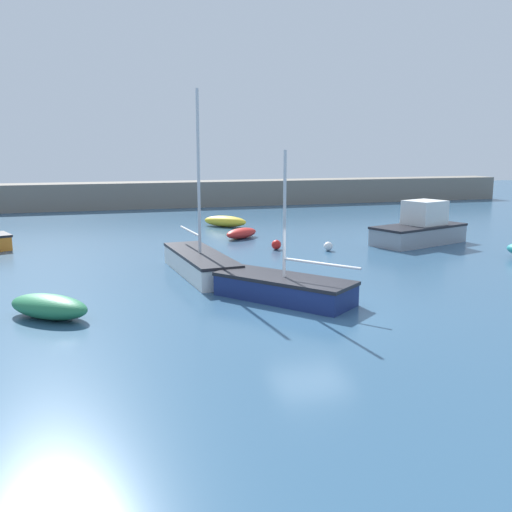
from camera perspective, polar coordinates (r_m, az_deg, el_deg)
name	(u,v)px	position (r m, az deg, el deg)	size (l,w,h in m)	color
ground_plane	(311,313)	(18.42, 5.54, -5.73)	(120.00, 120.00, 0.20)	#2D5170
harbor_breakwater	(167,194)	(50.70, -8.87, 6.12)	(65.25, 3.05, 2.19)	slate
open_tender_yellow	(225,221)	(37.54, -3.11, 3.49)	(3.02, 2.91, 0.71)	yellow
sailboat_twin_hulled	(284,288)	(19.41, 2.82, -3.19)	(4.38, 4.91, 5.05)	navy
rowboat_white_midwater	(49,306)	(18.52, -20.00, -4.77)	(2.94, 2.80, 0.72)	#287A4C
motorboat_grey_hull	(420,229)	(32.05, 16.09, 2.65)	(5.93, 3.91, 2.32)	gray
sailboat_tall_mast	(200,263)	(23.40, -5.60, -0.67)	(2.19, 6.21, 7.38)	white
fishing_dinghy_green	(241,233)	(32.65, -1.47, 2.29)	(2.49, 2.16, 0.59)	red
mooring_buoy_red	(276,245)	(29.07, 2.05, 1.13)	(0.49, 0.49, 0.49)	red
mooring_buoy_white	(328,246)	(28.92, 7.24, 0.97)	(0.45, 0.45, 0.45)	white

